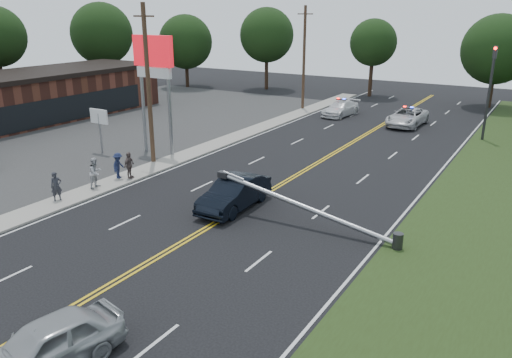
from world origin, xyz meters
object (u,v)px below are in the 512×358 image
Objects in this scene: fallen_streetlight at (313,210)px; crashed_sedan at (234,193)px; emergency_b at (341,109)px; bystander_a at (56,186)px; bystander_d at (129,165)px; small_sign at (99,120)px; utility_pole_mid at (148,85)px; utility_pole_far at (304,58)px; traffic_signal at (490,85)px; emergency_a at (407,117)px; bystander_b at (96,173)px; bystander_c at (118,166)px; waiting_sedan at (46,346)px; pylon_sign at (154,66)px.

fallen_streetlight reaches higher than crashed_sedan.
bystander_a is (-3.92, -28.86, 0.19)m from emergency_b.
bystander_d reaches higher than crashed_sedan.
utility_pole_mid is (4.80, 0.00, 2.75)m from small_sign.
bystander_d is (1.19, -25.32, -4.17)m from utility_pole_far.
emergency_b is 3.03× the size of bystander_d.
crashed_sedan is 3.15× the size of bystander_a.
small_sign is at bearing -141.10° from traffic_signal.
bystander_b reaches higher than emergency_a.
bystander_a is (-12.79, -3.92, -0.03)m from fallen_streetlight.
bystander_c reaches higher than bystander_a.
emergency_b is at bearing 173.78° from emergency_a.
waiting_sedan is 15.09m from bystander_b.
bystander_c is at bearing -88.60° from utility_pole_far.
small_sign is 22.94m from waiting_sedan.
bystander_c is 0.97× the size of bystander_d.
bystander_a is 1.00× the size of bystander_c.
emergency_a is at bearing 60.89° from utility_pole_mid.
waiting_sedan is (15.92, -16.45, -1.59)m from small_sign.
utility_pole_mid reaches higher than fallen_streetlight.
waiting_sedan is at bearing -73.05° from emergency_b.
emergency_b is 24.87m from bystander_c.
utility_pole_mid is at bearing 0.70° from bystander_b.
emergency_b is at bearing -15.48° from bystander_b.
emergency_b is at bearing 112.06° from waiting_sedan.
utility_pole_far is at bearing 118.18° from waiting_sedan.
crashed_sedan is 12.86m from waiting_sedan.
crashed_sedan is 2.80× the size of bystander_b.
emergency_a is at bearing 102.08° from waiting_sedan.
small_sign reaches higher than crashed_sedan.
bystander_c is at bearing -111.56° from emergency_a.
traffic_signal is 4.45× the size of bystander_d.
emergency_b is (4.52, 20.94, -4.39)m from utility_pole_mid.
pylon_sign is at bearing -100.15° from emergency_b.
small_sign is 0.31× the size of utility_pole_far.
utility_pole_far is (4.80, 22.00, 2.75)m from small_sign.
utility_pole_far is 2.28× the size of waiting_sedan.
pylon_sign reaches higher than traffic_signal.
bystander_c is at bearing -92.07° from emergency_b.
bystander_a reaches higher than emergency_a.
crashed_sedan is at bearing -85.71° from bystander_b.
emergency_a reaches higher than waiting_sedan.
bystander_c is 0.64m from bystander_d.
utility_pole_far is (1.30, 20.00, -0.91)m from pylon_sign.
fallen_streetlight reaches higher than bystander_c.
fallen_streetlight is 26.47m from emergency_b.
traffic_signal is 17.97m from utility_pole_far.
utility_pole_mid is at bearing -90.00° from utility_pole_far.
emergency_b is 2.77× the size of bystander_b.
emergency_a is 25.28m from bystander_d.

